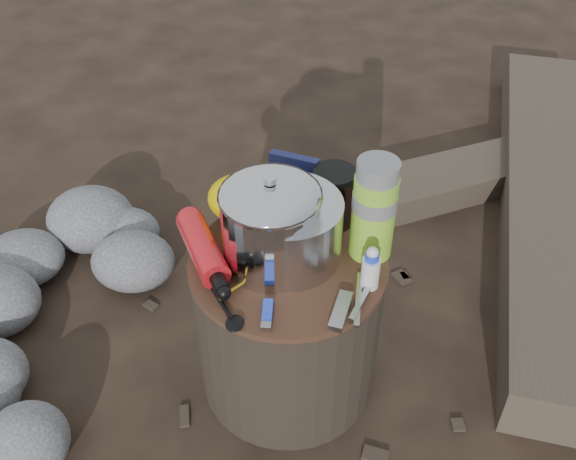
# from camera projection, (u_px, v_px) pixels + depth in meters

# --- Properties ---
(ground) EXTENTS (60.00, 60.00, 0.00)m
(ground) POSITION_uv_depth(u_px,v_px,m) (288.00, 375.00, 1.66)
(ground) COLOR black
(ground) RESTS_ON ground
(stump) EXTENTS (0.42, 0.42, 0.39)m
(stump) POSITION_uv_depth(u_px,v_px,m) (288.00, 323.00, 1.54)
(stump) COLOR black
(stump) RESTS_ON ground
(rock_ring) EXTENTS (0.41, 0.90, 0.18)m
(rock_ring) POSITION_uv_depth(u_px,v_px,m) (55.00, 310.00, 1.71)
(rock_ring) COLOR #5C5C61
(rock_ring) RESTS_ON ground
(log_main) EXTENTS (0.52, 1.75, 0.15)m
(log_main) POSITION_uv_depth(u_px,v_px,m) (552.00, 197.00, 2.10)
(log_main) COLOR #3F352A
(log_main) RESTS_ON ground
(log_small) EXTENTS (1.07, 0.70, 0.09)m
(log_small) POSITION_uv_depth(u_px,v_px,m) (428.00, 186.00, 2.19)
(log_small) COLOR #3F352A
(log_small) RESTS_ON ground
(foil_windscreen) EXTENTS (0.23, 0.23, 0.14)m
(foil_windscreen) POSITION_uv_depth(u_px,v_px,m) (288.00, 230.00, 1.38)
(foil_windscreen) COLOR #BABAC0
(foil_windscreen) RESTS_ON stump
(camping_pot) EXTENTS (0.20, 0.20, 0.20)m
(camping_pot) POSITION_uv_depth(u_px,v_px,m) (271.00, 223.00, 1.35)
(camping_pot) COLOR silver
(camping_pot) RESTS_ON stump
(fuel_bottle) EXTENTS (0.18, 0.26, 0.06)m
(fuel_bottle) POSITION_uv_depth(u_px,v_px,m) (203.00, 248.00, 1.40)
(fuel_bottle) COLOR red
(fuel_bottle) RESTS_ON stump
(thermos) EXTENTS (0.09, 0.09, 0.23)m
(thermos) POSITION_uv_depth(u_px,v_px,m) (374.00, 210.00, 1.36)
(thermos) COLOR #83C02C
(thermos) RESTS_ON stump
(travel_mug) EXTENTS (0.09, 0.09, 0.14)m
(travel_mug) POSITION_uv_depth(u_px,v_px,m) (333.00, 197.00, 1.47)
(travel_mug) COLOR black
(travel_mug) RESTS_ON stump
(stuff_sack) EXTENTS (0.16, 0.13, 0.11)m
(stuff_sack) POSITION_uv_depth(u_px,v_px,m) (242.00, 199.00, 1.49)
(stuff_sack) COLOR #D0B600
(stuff_sack) RESTS_ON stump
(food_pouch) EXTENTS (0.12, 0.05, 0.14)m
(food_pouch) POSITION_uv_depth(u_px,v_px,m) (292.00, 184.00, 1.50)
(food_pouch) COLOR #171C50
(food_pouch) RESTS_ON stump
(lighter) EXTENTS (0.03, 0.08, 0.01)m
(lighter) POSITION_uv_depth(u_px,v_px,m) (267.00, 312.00, 1.29)
(lighter) COLOR blue
(lighter) RESTS_ON stump
(multitool) EXTENTS (0.05, 0.10, 0.01)m
(multitool) POSITION_uv_depth(u_px,v_px,m) (341.00, 311.00, 1.29)
(multitool) COLOR #A0A0A5
(multitool) RESTS_ON stump
(pot_grabber) EXTENTS (0.06, 0.15, 0.01)m
(pot_grabber) POSITION_uv_depth(u_px,v_px,m) (359.00, 298.00, 1.32)
(pot_grabber) COLOR #A0A0A5
(pot_grabber) RESTS_ON stump
(spork) EXTENTS (0.10, 0.13, 0.01)m
(spork) POSITION_uv_depth(u_px,v_px,m) (221.00, 301.00, 1.31)
(spork) COLOR black
(spork) RESTS_ON stump
(squeeze_bottle) EXTENTS (0.04, 0.04, 0.09)m
(squeeze_bottle) POSITION_uv_depth(u_px,v_px,m) (371.00, 269.00, 1.33)
(squeeze_bottle) COLOR silver
(squeeze_bottle) RESTS_ON stump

